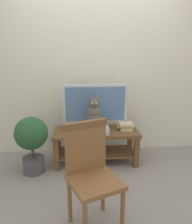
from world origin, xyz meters
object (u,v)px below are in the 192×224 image
tv (95,106)px  wooden_chair (91,168)px  tv_stand (96,140)px  potted_plant (32,139)px  media_box (94,129)px  book_stack (126,126)px  cat (94,115)px

tv → wooden_chair: tv is taller
tv_stand → wooden_chair: bearing=-96.6°
potted_plant → media_box: bearing=11.8°
tv → media_box: bearing=-101.6°
wooden_chair → media_box: bearing=84.6°
wooden_chair → book_stack: bearing=64.4°
tv → potted_plant: tv is taller
cat → wooden_chair: (-0.11, -1.11, -0.17)m
tv_stand → tv: (0.00, 0.09, 0.48)m
tv → book_stack: bearing=-11.9°
media_box → wooden_chair: wooden_chair is taller
tv_stand → potted_plant: potted_plant is taller
tv → tv_stand: bearing=-90.0°
tv_stand → wooden_chair: (-0.14, -1.17, 0.22)m
media_box → book_stack: 0.46m
tv_stand → cat: (-0.03, -0.07, 0.39)m
media_box → tv_stand: bearing=60.1°
tv → cat: 0.19m
tv_stand → cat: 0.40m
tv → wooden_chair: (-0.14, -1.27, -0.26)m
tv → wooden_chair: 1.30m
cat → wooden_chair: bearing=-95.6°
tv → book_stack: size_ratio=3.52×
wooden_chair → cat: bearing=84.4°
media_box → potted_plant: size_ratio=0.52×
tv_stand → potted_plant: bearing=-165.2°
tv_stand → book_stack: book_stack is taller
wooden_chair → book_stack: 1.31m
tv → cat: (-0.03, -0.16, -0.09)m
potted_plant → book_stack: bearing=10.1°
tv_stand → tv: tv is taller
media_box → book_stack: (0.46, 0.06, 0.01)m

